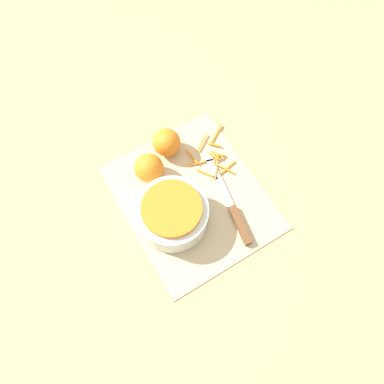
{
  "coord_description": "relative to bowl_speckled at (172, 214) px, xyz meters",
  "views": [
    {
      "loc": [
        -0.34,
        0.21,
        0.96
      ],
      "look_at": [
        0.0,
        0.0,
        0.04
      ],
      "focal_mm": 35.0,
      "sensor_mm": 36.0,
      "label": 1
    }
  ],
  "objects": [
    {
      "name": "peel_pile",
      "position": [
        0.1,
        -0.19,
        -0.04
      ],
      "size": [
        0.16,
        0.16,
        0.01
      ],
      "color": "orange",
      "rests_on": "cutting_board"
    },
    {
      "name": "bowl_speckled",
      "position": [
        0.0,
        0.0,
        0.0
      ],
      "size": [
        0.19,
        0.19,
        0.09
      ],
      "color": "silver",
      "rests_on": "cutting_board"
    },
    {
      "name": "ground_plane",
      "position": [
        0.03,
        -0.08,
        -0.05
      ],
      "size": [
        4.0,
        4.0,
        0.0
      ],
      "primitive_type": "plane",
      "color": "tan"
    },
    {
      "name": "orange_right",
      "position": [
        0.19,
        -0.09,
        -0.0
      ],
      "size": [
        0.08,
        0.08,
        0.08
      ],
      "color": "orange",
      "rests_on": "cutting_board"
    },
    {
      "name": "orange_left",
      "position": [
        0.15,
        -0.01,
        -0.0
      ],
      "size": [
        0.08,
        0.08,
        0.08
      ],
      "color": "orange",
      "rests_on": "cutting_board"
    },
    {
      "name": "cutting_board",
      "position": [
        0.03,
        -0.08,
        -0.05
      ],
      "size": [
        0.43,
        0.37,
        0.01
      ],
      "color": "#CCB284",
      "rests_on": "ground_plane"
    },
    {
      "name": "knife",
      "position": [
        -0.08,
        -0.15,
        -0.04
      ],
      "size": [
        0.27,
        0.07,
        0.02
      ],
      "rotation": [
        0.0,
        0.0,
        -0.18
      ],
      "color": "brown",
      "rests_on": "cutting_board"
    }
  ]
}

